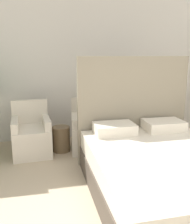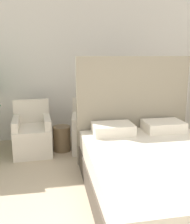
{
  "view_description": "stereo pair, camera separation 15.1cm",
  "coord_description": "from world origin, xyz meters",
  "px_view_note": "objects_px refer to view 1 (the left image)",
  "views": [
    {
      "loc": [
        -0.76,
        -1.1,
        1.61
      ],
      "look_at": [
        0.07,
        2.59,
        0.72
      ],
      "focal_mm": 40.0,
      "sensor_mm": 36.0,
      "label": 1
    },
    {
      "loc": [
        -0.61,
        -1.13,
        1.61
      ],
      "look_at": [
        0.07,
        2.59,
        0.72
      ],
      "focal_mm": 40.0,
      "sensor_mm": 36.0,
      "label": 2
    }
  ],
  "objects_px": {
    "bed": "(162,167)",
    "armchair_near_window_right": "(89,133)",
    "side_table": "(61,139)",
    "armchair_near_window_left": "(32,137)"
  },
  "relations": [
    {
      "from": "bed",
      "to": "armchair_near_window_right",
      "type": "relative_size",
      "value": 2.51
    },
    {
      "from": "bed",
      "to": "side_table",
      "type": "xyz_separation_m",
      "value": [
        -1.03,
        1.55,
        -0.1
      ]
    },
    {
      "from": "side_table",
      "to": "armchair_near_window_right",
      "type": "bearing_deg",
      "value": -1.21
    },
    {
      "from": "bed",
      "to": "armchair_near_window_right",
      "type": "bearing_deg",
      "value": 109.57
    },
    {
      "from": "bed",
      "to": "armchair_near_window_right",
      "type": "height_order",
      "value": "bed"
    },
    {
      "from": "bed",
      "to": "side_table",
      "type": "bearing_deg",
      "value": 123.46
    },
    {
      "from": "armchair_near_window_right",
      "to": "side_table",
      "type": "xyz_separation_m",
      "value": [
        -0.48,
        0.01,
        -0.07
      ]
    },
    {
      "from": "armchair_near_window_right",
      "to": "side_table",
      "type": "bearing_deg",
      "value": -173.96
    },
    {
      "from": "armchair_near_window_left",
      "to": "side_table",
      "type": "xyz_separation_m",
      "value": [
        0.48,
        0.01,
        -0.07
      ]
    },
    {
      "from": "bed",
      "to": "armchair_near_window_left",
      "type": "bearing_deg",
      "value": 134.25
    }
  ]
}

